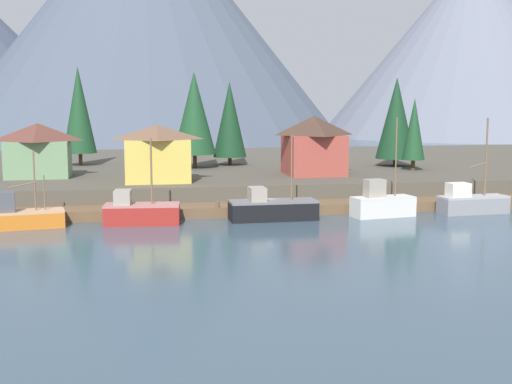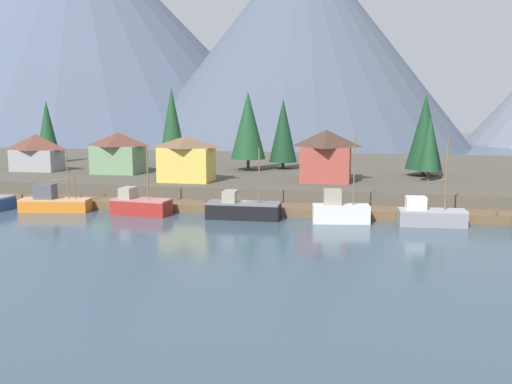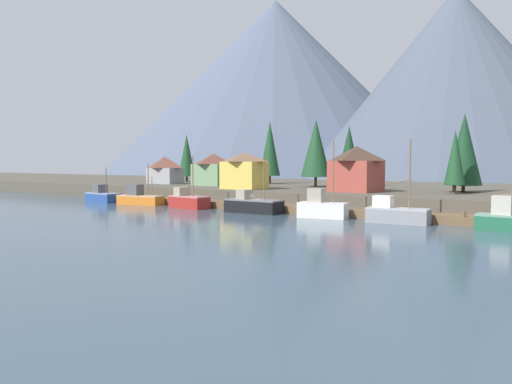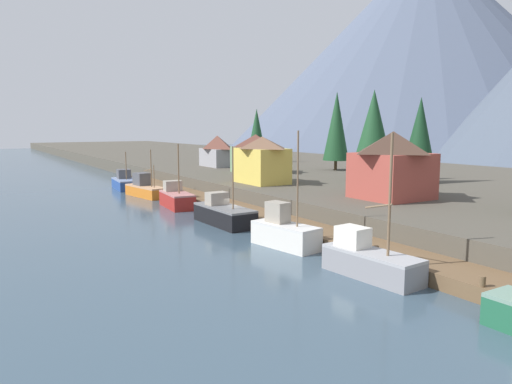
{
  "view_description": "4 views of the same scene",
  "coord_description": "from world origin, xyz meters",
  "px_view_note": "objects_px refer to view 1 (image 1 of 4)",
  "views": [
    {
      "loc": [
        -11.87,
        -63.61,
        11.13
      ],
      "look_at": [
        0.15,
        2.52,
        2.1
      ],
      "focal_mm": 47.88,
      "sensor_mm": 36.0,
      "label": 1
    },
    {
      "loc": [
        14.6,
        -61.98,
        12.47
      ],
      "look_at": [
        1.89,
        1.04,
        2.62
      ],
      "focal_mm": 39.33,
      "sensor_mm": 36.0,
      "label": 2
    },
    {
      "loc": [
        42.12,
        -56.24,
        6.78
      ],
      "look_at": [
        -1.63,
        2.42,
        2.58
      ],
      "focal_mm": 35.14,
      "sensor_mm": 36.0,
      "label": 3
    },
    {
      "loc": [
        43.2,
        -24.0,
        9.81
      ],
      "look_at": [
        -0.51,
        3.04,
        2.8
      ],
      "focal_mm": 33.6,
      "sensor_mm": 36.0,
      "label": 4
    }
  ],
  "objects_px": {
    "house_yellow": "(157,153)",
    "conifer_near_left": "(396,118)",
    "conifer_mid_left": "(194,113)",
    "fishing_boat_orange": "(13,216)",
    "fishing_boat_white": "(382,204)",
    "conifer_mid_right": "(79,110)",
    "house_green": "(38,150)",
    "fishing_boat_grey": "(471,202)",
    "fishing_boat_black": "(272,209)",
    "fishing_boat_red": "(140,212)",
    "house_red": "(314,145)",
    "conifer_back_right": "(230,119)",
    "conifer_near_right": "(414,129)"
  },
  "relations": [
    {
      "from": "fishing_boat_white",
      "to": "fishing_boat_red",
      "type": "bearing_deg",
      "value": 170.78
    },
    {
      "from": "fishing_boat_white",
      "to": "house_yellow",
      "type": "distance_m",
      "value": 24.19
    },
    {
      "from": "fishing_boat_grey",
      "to": "fishing_boat_black",
      "type": "bearing_deg",
      "value": 175.87
    },
    {
      "from": "fishing_boat_grey",
      "to": "house_green",
      "type": "xyz_separation_m",
      "value": [
        -43.48,
        18.06,
        4.51
      ]
    },
    {
      "from": "house_yellow",
      "to": "conifer_near_left",
      "type": "distance_m",
      "value": 34.19
    },
    {
      "from": "conifer_near_left",
      "to": "fishing_boat_red",
      "type": "bearing_deg",
      "value": -145.04
    },
    {
      "from": "fishing_boat_black",
      "to": "fishing_boat_grey",
      "type": "distance_m",
      "value": 20.23
    },
    {
      "from": "fishing_boat_red",
      "to": "conifer_near_left",
      "type": "relative_size",
      "value": 0.67
    },
    {
      "from": "fishing_boat_red",
      "to": "conifer_near_left",
      "type": "xyz_separation_m",
      "value": [
        33.72,
        23.57,
        7.73
      ]
    },
    {
      "from": "fishing_boat_black",
      "to": "fishing_boat_white",
      "type": "xyz_separation_m",
      "value": [
        10.83,
        -0.1,
        0.16
      ]
    },
    {
      "from": "fishing_boat_orange",
      "to": "fishing_boat_red",
      "type": "height_order",
      "value": "fishing_boat_red"
    },
    {
      "from": "house_red",
      "to": "conifer_back_right",
      "type": "distance_m",
      "value": 16.05
    },
    {
      "from": "fishing_boat_orange",
      "to": "fishing_boat_black",
      "type": "bearing_deg",
      "value": -7.66
    },
    {
      "from": "house_green",
      "to": "conifer_mid_left",
      "type": "height_order",
      "value": "conifer_mid_left"
    },
    {
      "from": "conifer_back_right",
      "to": "house_green",
      "type": "bearing_deg",
      "value": -155.35
    },
    {
      "from": "conifer_mid_left",
      "to": "conifer_mid_right",
      "type": "height_order",
      "value": "conifer_mid_right"
    },
    {
      "from": "house_red",
      "to": "fishing_boat_black",
      "type": "bearing_deg",
      "value": -118.09
    },
    {
      "from": "fishing_boat_grey",
      "to": "fishing_boat_orange",
      "type": "bearing_deg",
      "value": 176.12
    },
    {
      "from": "fishing_boat_white",
      "to": "house_yellow",
      "type": "xyz_separation_m",
      "value": [
        -21.0,
        11.18,
        4.36
      ]
    },
    {
      "from": "fishing_boat_orange",
      "to": "fishing_boat_grey",
      "type": "relative_size",
      "value": 0.9
    },
    {
      "from": "fishing_boat_red",
      "to": "house_green",
      "type": "bearing_deg",
      "value": 126.78
    },
    {
      "from": "fishing_boat_black",
      "to": "house_green",
      "type": "bearing_deg",
      "value": 141.0
    },
    {
      "from": "fishing_boat_grey",
      "to": "conifer_back_right",
      "type": "distance_m",
      "value": 35.9
    },
    {
      "from": "fishing_boat_red",
      "to": "house_green",
      "type": "xyz_separation_m",
      "value": [
        -11.04,
        18.24,
        4.51
      ]
    },
    {
      "from": "fishing_boat_white",
      "to": "house_green",
      "type": "relative_size",
      "value": 1.32
    },
    {
      "from": "house_red",
      "to": "conifer_near_right",
      "type": "height_order",
      "value": "conifer_near_right"
    },
    {
      "from": "fishing_boat_black",
      "to": "conifer_back_right",
      "type": "height_order",
      "value": "conifer_back_right"
    },
    {
      "from": "fishing_boat_white",
      "to": "conifer_near_right",
      "type": "xyz_separation_m",
      "value": [
        10.88,
        18.13,
        6.38
      ]
    },
    {
      "from": "fishing_boat_orange",
      "to": "fishing_boat_black",
      "type": "distance_m",
      "value": 23.16
    },
    {
      "from": "fishing_boat_orange",
      "to": "conifer_mid_right",
      "type": "relative_size",
      "value": 0.64
    },
    {
      "from": "fishing_boat_grey",
      "to": "conifer_mid_left",
      "type": "relative_size",
      "value": 0.77
    },
    {
      "from": "house_yellow",
      "to": "conifer_mid_left",
      "type": "bearing_deg",
      "value": 69.87
    },
    {
      "from": "fishing_boat_red",
      "to": "conifer_mid_right",
      "type": "bearing_deg",
      "value": 108.66
    },
    {
      "from": "fishing_boat_grey",
      "to": "conifer_near_right",
      "type": "height_order",
      "value": "conifer_near_right"
    },
    {
      "from": "fishing_boat_grey",
      "to": "fishing_boat_red",
      "type": "bearing_deg",
      "value": 175.91
    },
    {
      "from": "conifer_near_right",
      "to": "fishing_boat_grey",
      "type": "bearing_deg",
      "value": -94.7
    },
    {
      "from": "fishing_boat_white",
      "to": "conifer_near_left",
      "type": "distance_m",
      "value": 27.0
    },
    {
      "from": "fishing_boat_red",
      "to": "house_red",
      "type": "bearing_deg",
      "value": 42.55
    },
    {
      "from": "house_yellow",
      "to": "house_green",
      "type": "bearing_deg",
      "value": 151.57
    },
    {
      "from": "conifer_near_right",
      "to": "conifer_mid_left",
      "type": "height_order",
      "value": "conifer_mid_left"
    },
    {
      "from": "fishing_boat_red",
      "to": "conifer_mid_right",
      "type": "height_order",
      "value": "conifer_mid_right"
    },
    {
      "from": "fishing_boat_orange",
      "to": "fishing_boat_white",
      "type": "height_order",
      "value": "fishing_boat_white"
    },
    {
      "from": "house_yellow",
      "to": "house_green",
      "type": "xyz_separation_m",
      "value": [
        -13.07,
        7.08,
        0.04
      ]
    },
    {
      "from": "fishing_boat_black",
      "to": "house_red",
      "type": "bearing_deg",
      "value": 60.9
    },
    {
      "from": "house_green",
      "to": "conifer_back_right",
      "type": "height_order",
      "value": "conifer_back_right"
    },
    {
      "from": "fishing_boat_orange",
      "to": "house_green",
      "type": "xyz_separation_m",
      "value": [
        -0.09,
        18.46,
        4.53
      ]
    },
    {
      "from": "conifer_near_right",
      "to": "conifer_mid_right",
      "type": "bearing_deg",
      "value": 161.44
    },
    {
      "from": "fishing_boat_red",
      "to": "fishing_boat_grey",
      "type": "bearing_deg",
      "value": 5.9
    },
    {
      "from": "house_yellow",
      "to": "conifer_mid_right",
      "type": "height_order",
      "value": "conifer_mid_right"
    },
    {
      "from": "fishing_boat_black",
      "to": "conifer_mid_left",
      "type": "bearing_deg",
      "value": 99.79
    }
  ]
}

